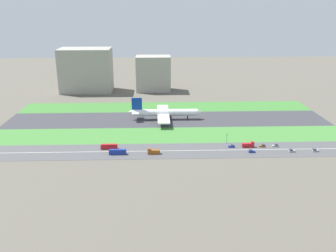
% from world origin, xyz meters
% --- Properties ---
extents(ground_plane, '(800.00, 800.00, 0.00)m').
position_xyz_m(ground_plane, '(0.00, 0.00, 0.00)').
color(ground_plane, '#5B564C').
extents(runway, '(280.00, 46.00, 0.10)m').
position_xyz_m(runway, '(0.00, 0.00, 0.05)').
color(runway, '#38383D').
rests_on(runway, ground_plane).
extents(grass_median_north, '(280.00, 36.00, 0.10)m').
position_xyz_m(grass_median_north, '(0.00, 41.00, 0.05)').
color(grass_median_north, '#3D7A33').
rests_on(grass_median_north, ground_plane).
extents(grass_median_south, '(280.00, 36.00, 0.10)m').
position_xyz_m(grass_median_south, '(0.00, -41.00, 0.05)').
color(grass_median_south, '#427F38').
rests_on(grass_median_south, ground_plane).
extents(highway, '(280.00, 28.00, 0.10)m').
position_xyz_m(highway, '(0.00, -73.00, 0.05)').
color(highway, '#4C4C4F').
rests_on(highway, ground_plane).
extents(highway_centerline, '(266.00, 0.50, 0.01)m').
position_xyz_m(highway_centerline, '(0.00, -73.00, 0.11)').
color(highway_centerline, silver).
rests_on(highway_centerline, highway).
extents(airliner, '(65.00, 56.00, 19.70)m').
position_xyz_m(airliner, '(-3.23, 0.00, 6.23)').
color(airliner, white).
rests_on(airliner, runway).
extents(truck_0, '(8.40, 2.50, 4.00)m').
position_xyz_m(truck_0, '(-12.01, -78.00, 1.67)').
color(truck_0, brown).
rests_on(truck_0, highway).
extents(car_4, '(4.40, 1.80, 2.00)m').
position_xyz_m(car_4, '(65.70, -68.00, 0.92)').
color(car_4, brown).
rests_on(car_4, highway).
extents(car_0, '(4.40, 1.80, 2.00)m').
position_xyz_m(car_0, '(99.63, -78.00, 0.92)').
color(car_0, '#99999E').
rests_on(car_0, highway).
extents(car_5, '(4.40, 1.80, 2.00)m').
position_xyz_m(car_5, '(43.64, -68.00, 0.92)').
color(car_5, navy).
rests_on(car_5, highway).
extents(car_3, '(4.40, 1.80, 2.00)m').
position_xyz_m(car_3, '(55.32, -78.00, 0.92)').
color(car_3, navy).
rests_on(car_3, highway).
extents(bus_0, '(11.60, 2.50, 3.50)m').
position_xyz_m(bus_0, '(-43.20, -68.00, 1.82)').
color(bus_0, '#B2191E').
rests_on(bus_0, highway).
extents(car_1, '(4.40, 1.80, 2.00)m').
position_xyz_m(car_1, '(83.24, -78.00, 0.92)').
color(car_1, '#99999E').
rests_on(car_1, highway).
extents(truck_1, '(8.40, 2.50, 4.00)m').
position_xyz_m(truck_1, '(55.49, -68.00, 1.67)').
color(truck_1, '#B2191E').
rests_on(truck_1, highway).
extents(car_2, '(4.40, 1.80, 2.00)m').
position_xyz_m(car_2, '(75.08, -68.00, 0.92)').
color(car_2, '#99999E').
rests_on(car_2, highway).
extents(bus_1, '(11.60, 2.50, 3.50)m').
position_xyz_m(bus_1, '(-36.23, -78.00, 1.82)').
color(bus_1, navy).
rests_on(bus_1, highway).
extents(traffic_light, '(0.36, 0.50, 7.20)m').
position_xyz_m(traffic_light, '(41.50, -60.01, 4.29)').
color(traffic_light, '#4C4C51').
rests_on(traffic_light, highway).
extents(terminal_building, '(58.36, 34.89, 49.51)m').
position_xyz_m(terminal_building, '(-90.00, 114.00, 24.76)').
color(terminal_building, '#9E998E').
rests_on(terminal_building, ground_plane).
extents(hangar_building, '(39.71, 25.52, 40.50)m').
position_xyz_m(hangar_building, '(-12.39, 114.00, 20.25)').
color(hangar_building, '#9E998E').
rests_on(hangar_building, ground_plane).
extents(fuel_tank_west, '(18.46, 18.46, 14.76)m').
position_xyz_m(fuel_tank_west, '(-7.59, 159.00, 7.38)').
color(fuel_tank_west, silver).
rests_on(fuel_tank_west, ground_plane).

